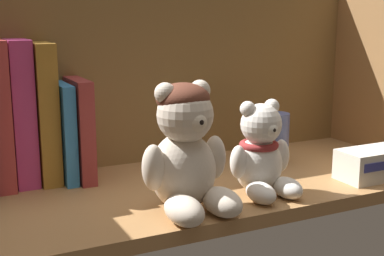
{
  "coord_description": "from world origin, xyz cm",
  "views": [
    {
      "loc": [
        -35.06,
        -70.02,
        27.7
      ],
      "look_at": [
        -0.62,
        0.0,
        10.89
      ],
      "focal_mm": 49.67,
      "sensor_mm": 36.0,
      "label": 1
    }
  ],
  "objects": [
    {
      "name": "teddy_bear_larger",
      "position": [
        -6.11,
        -9.46,
        10.19
      ],
      "size": [
        12.71,
        13.03,
        17.27
      ],
      "color": "beige",
      "rests_on": "shelf_board"
    },
    {
      "name": "book_7",
      "position": [
        -17.41,
        12.5,
        9.66
      ],
      "size": [
        1.88,
        12.76,
        15.32
      ],
      "primitive_type": "cube",
      "color": "#2E76B9",
      "rests_on": "shelf_board"
    },
    {
      "name": "small_product_box",
      "position": [
        26.76,
        -9.9,
        4.39
      ],
      "size": [
        11.66,
        6.17,
        4.77
      ],
      "color": "silver",
      "rests_on": "shelf_board"
    },
    {
      "name": "teddy_bear_smaller",
      "position": [
        6.46,
        -8.26,
        7.87
      ],
      "size": [
        10.02,
        10.15,
        13.76
      ],
      "color": "white",
      "rests_on": "shelf_board"
    },
    {
      "name": "book_8",
      "position": [
        -15.06,
        12.5,
        9.97
      ],
      "size": [
        2.33,
        14.24,
        15.94
      ],
      "primitive_type": "cube",
      "color": "maroon",
      "rests_on": "shelf_board"
    },
    {
      "name": "pillar_candle",
      "position": [
        17.67,
        4.37,
        6.46
      ],
      "size": [
        4.83,
        4.83,
        8.91
      ],
      "primitive_type": "cylinder",
      "color": "#4C5B99",
      "rests_on": "shelf_board"
    },
    {
      "name": "shelf_board",
      "position": [
        0.0,
        0.0,
        1.0
      ],
      "size": [
        79.52,
        30.66,
        2.0
      ],
      "primitive_type": "cube",
      "color": "#9E7042",
      "rests_on": "ground"
    },
    {
      "name": "book_6",
      "position": [
        -20.09,
        12.5,
        12.77
      ],
      "size": [
        2.98,
        10.35,
        21.54
      ],
      "primitive_type": "cube",
      "color": "olive",
      "rests_on": "shelf_board"
    },
    {
      "name": "shelf_back_panel",
      "position": [
        0.0,
        15.93,
        16.97
      ],
      "size": [
        81.92,
        1.2,
        33.94
      ],
      "primitive_type": "cube",
      "color": "brown",
      "rests_on": "ground"
    },
    {
      "name": "book_5",
      "position": [
        -23.48,
        12.5,
        13.03
      ],
      "size": [
        3.29,
        9.13,
        22.07
      ],
      "primitive_type": "cube",
      "color": "#B73674",
      "rests_on": "shelf_board"
    }
  ]
}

